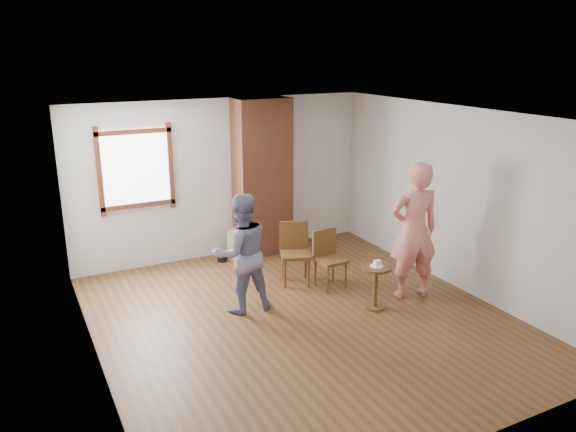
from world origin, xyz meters
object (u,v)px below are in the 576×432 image
object	(u,v)px
dining_chair_left	(328,255)
man	(242,253)
person_pink	(414,231)
dining_chair_right	(295,249)
stoneware_crock	(238,245)
side_table	(376,280)

from	to	relation	value
dining_chair_left	man	world-z (taller)	man
dining_chair_left	person_pink	bearing A→B (deg)	-47.95
dining_chair_left	person_pink	xyz separation A→B (m)	(0.85, -0.83, 0.49)
dining_chair_left	dining_chair_right	size ratio (longest dim) A/B	0.93
dining_chair_left	dining_chair_right	bearing A→B (deg)	130.88
stoneware_crock	side_table	distance (m)	2.72
stoneware_crock	dining_chair_right	size ratio (longest dim) A/B	0.52
dining_chair_right	person_pink	bearing A→B (deg)	-23.62
dining_chair_right	man	distance (m)	1.22
side_table	dining_chair_right	bearing A→B (deg)	112.45
dining_chair_right	person_pink	size ratio (longest dim) A/B	0.47
stoneware_crock	dining_chair_right	xyz separation A→B (m)	(0.39, -1.26, 0.27)
man	side_table	bearing A→B (deg)	155.59
dining_chair_left	side_table	xyz separation A→B (m)	(0.18, -0.93, -0.07)
person_pink	man	bearing A→B (deg)	-3.65
dining_chair_left	person_pink	size ratio (longest dim) A/B	0.44
dining_chair_left	side_table	bearing A→B (deg)	-82.65
dining_chair_right	side_table	distance (m)	1.40
stoneware_crock	person_pink	size ratio (longest dim) A/B	0.24
stoneware_crock	side_table	bearing A→B (deg)	-70.04
dining_chair_left	dining_chair_right	distance (m)	0.51
dining_chair_right	man	size ratio (longest dim) A/B	0.56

